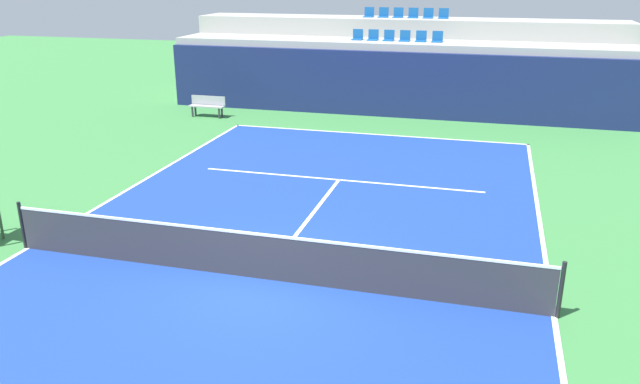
# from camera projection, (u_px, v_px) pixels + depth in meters

# --- Properties ---
(ground_plane) EXTENTS (80.00, 80.00, 0.00)m
(ground_plane) POSITION_uv_depth(u_px,v_px,m) (262.00, 279.00, 12.34)
(ground_plane) COLOR #387A3D
(court_surface) EXTENTS (11.00, 24.00, 0.01)m
(court_surface) POSITION_uv_depth(u_px,v_px,m) (262.00, 279.00, 12.34)
(court_surface) COLOR navy
(court_surface) RESTS_ON ground_plane
(baseline_far) EXTENTS (11.00, 0.10, 0.00)m
(baseline_far) POSITION_uv_depth(u_px,v_px,m) (374.00, 134.00, 23.20)
(baseline_far) COLOR white
(baseline_far) RESTS_ON court_surface
(sideline_left) EXTENTS (0.10, 24.00, 0.00)m
(sideline_left) POSITION_uv_depth(u_px,v_px,m) (28.00, 248.00, 13.70)
(sideline_left) COLOR white
(sideline_left) RESTS_ON court_surface
(sideline_right) EXTENTS (0.10, 24.00, 0.00)m
(sideline_right) POSITION_uv_depth(u_px,v_px,m) (554.00, 317.00, 10.98)
(sideline_right) COLOR white
(sideline_right) RESTS_ON court_surface
(service_line_far) EXTENTS (8.26, 0.10, 0.00)m
(service_line_far) POSITION_uv_depth(u_px,v_px,m) (339.00, 180.00, 18.16)
(service_line_far) COLOR white
(service_line_far) RESTS_ON court_surface
(centre_service_line) EXTENTS (0.10, 6.40, 0.00)m
(centre_service_line) POSITION_uv_depth(u_px,v_px,m) (308.00, 220.00, 15.25)
(centre_service_line) COLOR white
(centre_service_line) RESTS_ON court_surface
(back_wall) EXTENTS (19.25, 0.30, 2.66)m
(back_wall) POSITION_uv_depth(u_px,v_px,m) (390.00, 85.00, 25.65)
(back_wall) COLOR navy
(back_wall) RESTS_ON ground_plane
(stands_tier_lower) EXTENTS (19.25, 2.40, 2.94)m
(stands_tier_lower) POSITION_uv_depth(u_px,v_px,m) (395.00, 76.00, 26.83)
(stands_tier_lower) COLOR #9E9E99
(stands_tier_lower) RESTS_ON ground_plane
(stands_tier_upper) EXTENTS (19.25, 2.40, 3.73)m
(stands_tier_upper) POSITION_uv_depth(u_px,v_px,m) (403.00, 60.00, 28.88)
(stands_tier_upper) COLOR #9E9E99
(stands_tier_upper) RESTS_ON ground_plane
(seating_row_lower) EXTENTS (3.82, 0.44, 0.44)m
(seating_row_lower) POSITION_uv_depth(u_px,v_px,m) (397.00, 38.00, 26.39)
(seating_row_lower) COLOR #145193
(seating_row_lower) RESTS_ON stands_tier_lower
(seating_row_upper) EXTENTS (3.82, 0.44, 0.44)m
(seating_row_upper) POSITION_uv_depth(u_px,v_px,m) (406.00, 15.00, 28.31)
(seating_row_upper) COLOR #145193
(seating_row_upper) RESTS_ON stands_tier_upper
(tennis_net) EXTENTS (11.08, 0.08, 1.07)m
(tennis_net) POSITION_uv_depth(u_px,v_px,m) (261.00, 256.00, 12.17)
(tennis_net) COLOR black
(tennis_net) RESTS_ON court_surface
(player_bench) EXTENTS (1.50, 0.40, 0.85)m
(player_bench) POSITION_uv_depth(u_px,v_px,m) (207.00, 105.00, 25.91)
(player_bench) COLOR #99999E
(player_bench) RESTS_ON ground_plane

